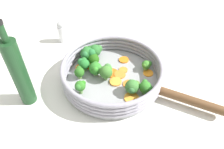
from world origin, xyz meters
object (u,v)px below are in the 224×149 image
object	(u,v)px
broccoli_floret_10	(79,72)
broccoli_floret_2	(84,63)
broccoli_floret_4	(146,87)
broccoli_floret_5	(88,54)
carrot_slice_1	(129,84)
carrot_slice_5	(124,60)
carrot_slice_7	(80,68)
broccoli_floret_1	(94,58)
salt_shaker	(62,32)
broccoli_floret_7	(107,71)
carrot_slice_3	(116,82)
broccoli_floret_0	(132,87)
broccoli_floret_9	(146,65)
carrot_slice_2	(144,87)
skillet	(112,79)
carrot_slice_9	(123,70)
broccoli_floret_6	(96,68)
carrot_slice_10	(148,73)
carrot_slice_0	(112,73)
broccoli_floret_8	(95,50)
carrot_slice_4	(90,64)
oil_bottle	(19,73)
carrot_slice_8	(131,98)
broccoli_floret_3	(80,86)
mushroom_piece_0	(102,71)
carrot_slice_6	(120,74)

from	to	relation	value
broccoli_floret_10	broccoli_floret_2	bearing A→B (deg)	-108.53
broccoli_floret_4	broccoli_floret_5	size ratio (longest dim) A/B	0.79
carrot_slice_1	carrot_slice_5	distance (m)	0.12
carrot_slice_7	broccoli_floret_1	bearing A→B (deg)	-163.34
carrot_slice_7	salt_shaker	xyz separation A→B (m)	(0.08, -0.19, 0.03)
broccoli_floret_2	broccoli_floret_7	xyz separation A→B (m)	(-0.07, 0.05, 0.01)
broccoli_floret_7	carrot_slice_3	bearing A→B (deg)	148.63
broccoli_floret_0	broccoli_floret_10	bearing A→B (deg)	-24.41
broccoli_floret_9	carrot_slice_2	bearing A→B (deg)	77.21
broccoli_floret_1	skillet	bearing A→B (deg)	132.27
carrot_slice_3	carrot_slice_9	xyz separation A→B (m)	(-0.03, -0.05, -0.00)
carrot_slice_3	broccoli_floret_6	bearing A→B (deg)	-33.64
carrot_slice_3	broccoli_floret_5	size ratio (longest dim) A/B	0.66
carrot_slice_1	carrot_slice_10	size ratio (longest dim) A/B	1.09
carrot_slice_7	broccoli_floret_2	distance (m)	0.03
carrot_slice_3	broccoli_floret_4	distance (m)	0.10
carrot_slice_0	carrot_slice_10	bearing A→B (deg)	177.18
broccoli_floret_2	broccoli_floret_8	xyz separation A→B (m)	(-0.04, -0.06, 0.00)
broccoli_floret_0	broccoli_floret_7	distance (m)	0.10
carrot_slice_2	carrot_slice_4	world-z (taller)	carrot_slice_4
carrot_slice_1	broccoli_floret_10	xyz separation A→B (m)	(0.16, -0.04, 0.02)
broccoli_floret_8	carrot_slice_10	bearing A→B (deg)	151.85
carrot_slice_4	broccoli_floret_5	size ratio (longest dim) A/B	0.81
carrot_slice_0	carrot_slice_9	xyz separation A→B (m)	(-0.04, -0.01, 0.00)
oil_bottle	skillet	bearing A→B (deg)	-165.80
carrot_slice_8	carrot_slice_10	bearing A→B (deg)	-123.28
skillet	broccoli_floret_3	size ratio (longest dim) A/B	6.61
broccoli_floret_4	broccoli_floret_10	xyz separation A→B (m)	(0.20, -0.08, -0.00)
broccoli_floret_1	salt_shaker	xyz separation A→B (m)	(0.13, -0.17, -0.00)
carrot_slice_5	carrot_slice_9	world-z (taller)	same
carrot_slice_10	broccoli_floret_7	xyz separation A→B (m)	(0.14, 0.02, 0.03)
broccoli_floret_0	broccoli_floret_7	size ratio (longest dim) A/B	0.92
carrot_slice_9	carrot_slice_0	bearing A→B (deg)	17.34
broccoli_floret_8	mushroom_piece_0	size ratio (longest dim) A/B	2.33
broccoli_floret_0	broccoli_floret_10	distance (m)	0.18
skillet	mushroom_piece_0	world-z (taller)	mushroom_piece_0
broccoli_floret_2	broccoli_floret_5	size ratio (longest dim) A/B	0.77
skillet	broccoli_floret_0	xyz separation A→B (m)	(-0.06, 0.07, 0.03)
carrot_slice_3	broccoli_floret_5	distance (m)	0.14
carrot_slice_5	carrot_slice_9	bearing A→B (deg)	82.99
skillet	broccoli_floret_4	bearing A→B (deg)	143.41
carrot_slice_6	broccoli_floret_2	world-z (taller)	broccoli_floret_2
carrot_slice_0	skillet	bearing A→B (deg)	88.24
carrot_slice_6	broccoli_floret_5	world-z (taller)	broccoli_floret_5
carrot_slice_3	carrot_slice_7	bearing A→B (deg)	-31.76
carrot_slice_3	broccoli_floret_1	world-z (taller)	broccoli_floret_1
broccoli_floret_0	carrot_slice_1	bearing A→B (deg)	-80.47
skillet	carrot_slice_10	distance (m)	0.12
carrot_slice_1	broccoli_floret_5	distance (m)	0.18
carrot_slice_6	oil_bottle	size ratio (longest dim) A/B	0.14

